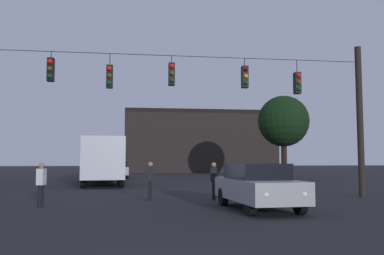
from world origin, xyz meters
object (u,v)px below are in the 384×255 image
(pedestrian_crossing_left, at_px, (41,182))
(pedestrian_crossing_right, at_px, (214,179))
(car_far_left, at_px, (118,169))
(city_bus, at_px, (102,157))
(car_near_right, at_px, (258,185))
(pedestrian_crossing_center, at_px, (150,179))
(tree_left_silhouette, at_px, (283,121))

(pedestrian_crossing_left, relative_size, pedestrian_crossing_right, 1.00)
(pedestrian_crossing_right, bearing_deg, car_far_left, 102.90)
(city_bus, bearing_deg, car_near_right, -68.02)
(car_near_right, xyz_separation_m, car_far_left, (-5.62, 24.33, 0.00))
(car_far_left, relative_size, pedestrian_crossing_left, 2.86)
(city_bus, height_order, pedestrian_crossing_center, city_bus)
(car_near_right, xyz_separation_m, tree_left_silhouette, (8.89, 21.23, 4.23))
(city_bus, bearing_deg, pedestrian_crossing_right, -65.87)
(pedestrian_crossing_right, height_order, tree_left_silhouette, tree_left_silhouette)
(pedestrian_crossing_center, xyz_separation_m, tree_left_silhouette, (12.31, 17.56, 4.15))
(pedestrian_crossing_left, bearing_deg, tree_left_silhouette, 50.28)
(car_near_right, height_order, car_far_left, same)
(car_far_left, xyz_separation_m, pedestrian_crossing_center, (2.20, -20.67, 0.08))
(city_bus, relative_size, pedestrian_crossing_left, 7.25)
(car_near_right, xyz_separation_m, pedestrian_crossing_left, (-7.30, 1.74, 0.07))
(pedestrian_crossing_left, xyz_separation_m, pedestrian_crossing_center, (3.87, 1.92, 0.01))
(car_near_right, relative_size, pedestrian_crossing_center, 2.85)
(car_near_right, height_order, pedestrian_crossing_right, pedestrian_crossing_right)
(city_bus, bearing_deg, car_far_left, 85.32)
(city_bus, height_order, pedestrian_crossing_right, city_bus)
(tree_left_silhouette, bearing_deg, city_bus, -159.97)
(pedestrian_crossing_left, xyz_separation_m, pedestrian_crossing_right, (6.47, 1.65, -0.00))
(car_far_left, xyz_separation_m, tree_left_silhouette, (14.51, -3.10, 4.23))
(pedestrian_crossing_right, relative_size, tree_left_silhouette, 0.21)
(pedestrian_crossing_center, bearing_deg, pedestrian_crossing_right, -5.93)
(car_far_left, bearing_deg, city_bus, -94.68)
(car_near_right, distance_m, car_far_left, 24.97)
(city_bus, distance_m, car_far_left, 8.75)
(pedestrian_crossing_center, distance_m, tree_left_silhouette, 21.85)
(pedestrian_crossing_center, relative_size, pedestrian_crossing_right, 1.01)
(car_near_right, bearing_deg, pedestrian_crossing_left, 166.58)
(car_far_left, height_order, pedestrian_crossing_left, pedestrian_crossing_left)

